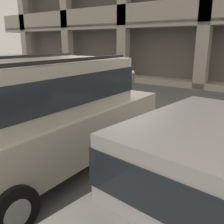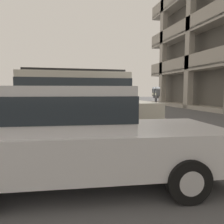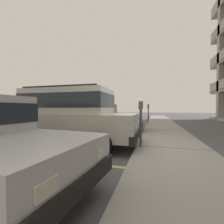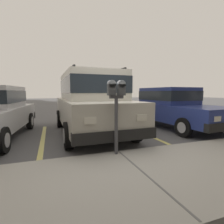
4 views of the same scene
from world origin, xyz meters
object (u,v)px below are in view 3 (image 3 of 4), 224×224
silver_suv (70,115)px  red_sedan (101,117)px  parking_meter_far (148,109)px  parking_meter_near (141,111)px

silver_suv → red_sedan: bearing=179.4°
silver_suv → parking_meter_far: bearing=157.2°
red_sedan → parking_meter_far: 3.94m
silver_suv → red_sedan: silver_suv is taller
red_sedan → parking_meter_near: 4.17m
silver_suv → parking_meter_far: 6.75m
parking_meter_near → parking_meter_far: size_ratio=0.99×
silver_suv → parking_meter_near: silver_suv is taller
silver_suv → parking_meter_near: size_ratio=3.27×
silver_suv → parking_meter_near: bearing=88.3°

